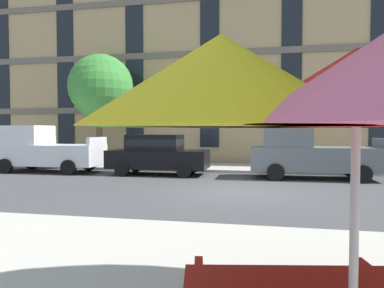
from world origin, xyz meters
name	(u,v)px	position (x,y,z in m)	size (l,w,h in m)	color
ground_plane	(238,192)	(0.00, 0.00, 0.00)	(120.00, 120.00, 0.00)	#424244
sidewalk_far	(247,168)	(0.00, 6.80, 0.06)	(56.00, 3.60, 0.12)	#B2ADA3
apartment_building	(253,47)	(0.00, 14.99, 8.00)	(45.56, 12.08, 16.00)	tan
pickup_white	(44,150)	(-9.42, 3.70, 1.03)	(5.10, 2.12, 2.20)	silver
sedan_black	(157,153)	(-3.83, 3.70, 0.95)	(4.40, 1.98, 1.78)	black
pickup_gray	(309,154)	(2.62, 3.70, 1.03)	(5.10, 2.12, 2.20)	slate
street_tree_left	(101,89)	(-7.83, 6.56, 4.23)	(3.60, 3.68, 6.11)	brown
patio_umbrella	(357,92)	(1.41, -9.00, 2.24)	(3.65, 3.65, 2.53)	silver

